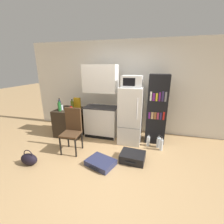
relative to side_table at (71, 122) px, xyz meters
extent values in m
plane|color=tan|center=(1.46, -1.23, -0.38)|extent=(24.00, 24.00, 0.00)
cube|color=white|center=(1.66, 0.77, 0.93)|extent=(6.40, 0.10, 2.62)
cube|color=#2D2319|center=(0.00, 0.00, 0.00)|extent=(0.74, 0.74, 0.76)
cube|color=white|center=(0.89, 0.14, 0.03)|extent=(0.88, 0.47, 0.83)
cube|color=#333338|center=(0.89, 0.14, 0.46)|extent=(0.89, 0.48, 0.03)
cube|color=white|center=(0.89, 0.14, 1.23)|extent=(0.88, 0.40, 0.71)
cube|color=black|center=(0.89, -0.10, -0.34)|extent=(0.84, 0.01, 0.08)
cube|color=white|center=(1.73, 0.04, 0.34)|extent=(0.57, 0.66, 1.44)
cube|color=gray|center=(1.73, -0.29, 0.11)|extent=(0.54, 0.01, 0.01)
cylinder|color=silver|center=(1.92, -0.30, 0.60)|extent=(0.02, 0.02, 0.50)
cube|color=silver|center=(1.73, 0.04, 1.20)|extent=(0.48, 0.40, 0.27)
cube|color=black|center=(1.69, -0.16, 1.20)|extent=(0.28, 0.01, 0.18)
cube|color=black|center=(2.36, 0.19, 0.49)|extent=(0.48, 0.37, 1.74)
cube|color=#661E75|center=(2.20, 0.00, 0.38)|extent=(0.05, 0.01, 0.16)
cube|color=tan|center=(2.26, 0.00, 0.39)|extent=(0.05, 0.01, 0.17)
cube|color=brown|center=(2.33, 0.00, 0.39)|extent=(0.06, 0.01, 0.17)
cube|color=#A33351|center=(2.40, 0.00, 0.38)|extent=(0.05, 0.01, 0.17)
cube|color=#332856|center=(2.46, 0.00, 0.39)|extent=(0.04, 0.01, 0.17)
cube|color=red|center=(2.53, 0.00, 0.40)|extent=(0.04, 0.01, 0.20)
cube|color=silver|center=(2.20, 0.00, 0.86)|extent=(0.04, 0.01, 0.22)
cube|color=#661E75|center=(2.26, 0.00, 0.85)|extent=(0.06, 0.01, 0.19)
cube|color=gold|center=(2.33, 0.00, 0.85)|extent=(0.04, 0.01, 0.19)
cube|color=#661E75|center=(2.40, 0.00, 0.86)|extent=(0.04, 0.01, 0.21)
cube|color=#332856|center=(2.46, 0.00, 0.87)|extent=(0.04, 0.01, 0.24)
cube|color=slate|center=(2.53, 0.00, 0.87)|extent=(0.04, 0.01, 0.23)
cylinder|color=#AD1914|center=(0.14, -0.16, 0.44)|extent=(0.09, 0.09, 0.12)
cylinder|color=#AD1914|center=(0.14, -0.16, 0.51)|extent=(0.04, 0.04, 0.02)
cylinder|color=black|center=(0.14, -0.16, 0.53)|extent=(0.05, 0.05, 0.01)
cylinder|color=#566619|center=(0.07, 0.04, 0.49)|extent=(0.09, 0.09, 0.22)
cylinder|color=#566619|center=(0.07, 0.04, 0.62)|extent=(0.04, 0.04, 0.04)
cylinder|color=black|center=(0.07, 0.04, 0.65)|extent=(0.04, 0.04, 0.02)
cylinder|color=silver|center=(-0.16, -0.13, 0.44)|extent=(0.08, 0.08, 0.13)
cylinder|color=silver|center=(-0.16, -0.13, 0.52)|extent=(0.03, 0.03, 0.02)
cylinder|color=black|center=(-0.16, -0.13, 0.54)|extent=(0.04, 0.04, 0.01)
cylinder|color=#1E6028|center=(-0.16, -0.23, 0.49)|extent=(0.08, 0.08, 0.23)
cylinder|color=#1E6028|center=(-0.16, -0.23, 0.63)|extent=(0.04, 0.04, 0.04)
cylinder|color=black|center=(-0.16, -0.23, 0.66)|extent=(0.04, 0.04, 0.02)
cylinder|color=#1E47A3|center=(-0.30, -0.01, 0.49)|extent=(0.07, 0.07, 0.23)
cylinder|color=#1E47A3|center=(-0.30, -0.01, 0.63)|extent=(0.03, 0.03, 0.04)
cylinder|color=black|center=(-0.30, -0.01, 0.66)|extent=(0.03, 0.03, 0.02)
cube|color=gold|center=(0.16, 0.17, 0.53)|extent=(0.19, 0.07, 0.30)
cylinder|color=black|center=(0.34, -1.06, -0.16)|extent=(0.04, 0.04, 0.43)
cylinder|color=black|center=(0.70, -1.04, -0.16)|extent=(0.04, 0.04, 0.43)
cylinder|color=black|center=(0.32, -0.70, -0.16)|extent=(0.04, 0.04, 0.43)
cylinder|color=black|center=(0.68, -0.67, -0.16)|extent=(0.04, 0.04, 0.43)
cube|color=#4C331E|center=(0.51, -0.87, 0.07)|extent=(0.43, 0.43, 0.04)
cube|color=#4C331E|center=(0.50, -0.69, 0.37)|extent=(0.38, 0.07, 0.54)
cube|color=navy|center=(1.32, -1.16, -0.32)|extent=(0.65, 0.57, 0.11)
cylinder|color=black|center=(1.25, -1.38, -0.32)|extent=(0.24, 0.10, 0.02)
cube|color=black|center=(1.93, -0.85, -0.29)|extent=(0.53, 0.44, 0.18)
cylinder|color=black|center=(1.91, -1.07, -0.29)|extent=(0.23, 0.04, 0.02)
ellipsoid|color=black|center=(-0.08, -1.53, -0.26)|extent=(0.36, 0.20, 0.24)
torus|color=black|center=(-0.08, -1.53, -0.15)|extent=(0.21, 0.02, 0.21)
cylinder|color=silver|center=(2.46, -0.14, -0.25)|extent=(0.10, 0.10, 0.25)
cylinder|color=silver|center=(2.46, -0.14, -0.10)|extent=(0.04, 0.04, 0.05)
cylinder|color=black|center=(2.46, -0.14, -0.07)|extent=(0.05, 0.05, 0.03)
cylinder|color=silver|center=(2.52, -0.26, -0.24)|extent=(0.08, 0.08, 0.27)
cylinder|color=silver|center=(2.52, -0.26, -0.08)|extent=(0.04, 0.04, 0.05)
cylinder|color=black|center=(2.52, -0.26, -0.04)|extent=(0.04, 0.04, 0.03)
cylinder|color=silver|center=(2.22, -0.13, -0.25)|extent=(0.08, 0.08, 0.25)
cylinder|color=silver|center=(2.22, -0.13, -0.11)|extent=(0.04, 0.04, 0.04)
cylinder|color=black|center=(2.22, -0.13, -0.07)|extent=(0.04, 0.04, 0.03)
camera|label=1|loc=(2.22, -3.60, 1.56)|focal=24.00mm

